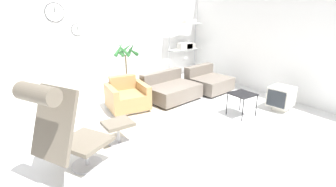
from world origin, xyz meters
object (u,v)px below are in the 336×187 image
object	(u,v)px
ottoman	(118,128)
couch_low	(170,90)
lounge_chair	(61,123)
couch_second	(208,82)
potted_plant	(126,67)
crt_television	(281,98)
armchair_red	(127,97)
shelf_unit	(186,39)
side_table	(242,96)

from	to	relation	value
ottoman	couch_low	distance (m)	2.29
lounge_chair	couch_low	size ratio (longest dim) A/B	1.04
couch_second	potted_plant	distance (m)	2.18
crt_television	armchair_red	bearing A→B (deg)	45.66
ottoman	potted_plant	distance (m)	2.87
ottoman	potted_plant	world-z (taller)	potted_plant
potted_plant	shelf_unit	distance (m)	2.28
couch_low	side_table	bearing A→B (deg)	103.34
couch_low	crt_television	size ratio (longest dim) A/B	2.35
shelf_unit	side_table	bearing A→B (deg)	-107.98
armchair_red	shelf_unit	distance (m)	3.29
couch_low	lounge_chair	bearing A→B (deg)	23.19
lounge_chair	potted_plant	bearing A→B (deg)	114.43
potted_plant	couch_second	bearing A→B (deg)	-36.11
lounge_chair	ottoman	xyz separation A→B (m)	(0.94, 0.49, -0.52)
couch_low	shelf_unit	xyz separation A→B (m)	(1.66, 1.51, 0.93)
armchair_red	crt_television	size ratio (longest dim) A/B	1.62
couch_second	potted_plant	size ratio (longest dim) A/B	0.85
couch_second	armchair_red	bearing A→B (deg)	-9.43
ottoman	shelf_unit	distance (m)	4.61
ottoman	shelf_unit	size ratio (longest dim) A/B	0.24
armchair_red	shelf_unit	world-z (taller)	shelf_unit
armchair_red	couch_second	xyz separation A→B (m)	(2.33, -0.05, -0.03)
ottoman	couch_second	distance (m)	3.35
lounge_chair	crt_television	size ratio (longest dim) A/B	2.44
shelf_unit	ottoman	bearing A→B (deg)	-142.35
side_table	lounge_chair	bearing A→B (deg)	-178.20
ottoman	armchair_red	bearing A→B (deg)	58.35
couch_low	potted_plant	world-z (taller)	potted_plant
lounge_chair	ottoman	world-z (taller)	lounge_chair
ottoman	couch_low	bearing A→B (deg)	33.08
ottoman	couch_low	xyz separation A→B (m)	(1.92, 1.25, -0.05)
crt_television	couch_low	bearing A→B (deg)	30.86
couch_low	crt_television	distance (m)	2.48
lounge_chair	side_table	xyz separation A→B (m)	(3.51, 0.11, -0.37)
shelf_unit	potted_plant	bearing A→B (deg)	-172.84
side_table	crt_television	world-z (taller)	crt_television
crt_television	shelf_unit	distance (m)	3.53
couch_second	crt_television	xyz separation A→B (m)	(0.39, -1.87, 0.04)
lounge_chair	side_table	size ratio (longest dim) A/B	2.85
ottoman	side_table	world-z (taller)	side_table
armchair_red	ottoman	bearing A→B (deg)	65.62
lounge_chair	armchair_red	bearing A→B (deg)	108.04
lounge_chair	potted_plant	size ratio (longest dim) A/B	1.07
shelf_unit	armchair_red	bearing A→B (deg)	-151.97
shelf_unit	lounge_chair	bearing A→B (deg)	-144.26
couch_second	potted_plant	xyz separation A→B (m)	(-1.73, 1.26, 0.41)
couch_low	shelf_unit	size ratio (longest dim) A/B	0.70
armchair_red	side_table	bearing A→B (deg)	144.23
lounge_chair	couch_low	xyz separation A→B (m)	(2.86, 1.74, -0.57)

